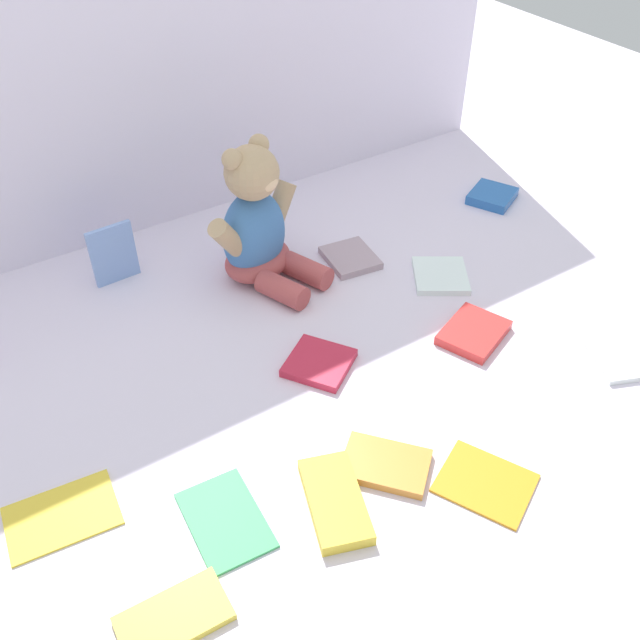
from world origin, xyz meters
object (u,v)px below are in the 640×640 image
(book_case_11, at_px, (350,258))
(book_case_0, at_px, (113,254))
(book_case_8, at_px, (385,465))
(book_case_4, at_px, (441,276))
(book_case_13, at_px, (319,363))
(book_case_2, at_px, (486,482))
(book_case_9, at_px, (492,196))
(book_case_6, at_px, (626,358))
(book_case_1, at_px, (62,515))
(book_case_7, at_px, (335,501))
(book_case_5, at_px, (225,519))
(teddy_bear, at_px, (258,229))
(book_case_3, at_px, (174,618))
(book_case_10, at_px, (474,332))

(book_case_11, bearing_deg, book_case_0, 162.62)
(book_case_8, bearing_deg, book_case_4, -0.13)
(book_case_13, bearing_deg, book_case_11, -168.39)
(book_case_2, height_order, book_case_9, book_case_9)
(book_case_2, bearing_deg, book_case_13, 75.45)
(book_case_11, bearing_deg, book_case_6, -57.53)
(book_case_2, distance_m, book_case_6, 0.36)
(book_case_0, xyz_separation_m, book_case_2, (0.25, -0.71, -0.05))
(book_case_1, relative_size, book_case_7, 1.00)
(book_case_13, bearing_deg, book_case_4, 159.35)
(book_case_0, bearing_deg, book_case_5, -99.42)
(teddy_bear, bearing_deg, book_case_11, -39.74)
(book_case_7, bearing_deg, book_case_3, 26.04)
(book_case_0, xyz_separation_m, book_case_11, (0.39, -0.18, -0.05))
(book_case_4, bearing_deg, book_case_0, 0.58)
(book_case_3, distance_m, book_case_8, 0.34)
(book_case_0, relative_size, book_case_7, 0.81)
(book_case_11, xyz_separation_m, book_case_13, (-0.21, -0.21, 0.00))
(book_case_4, xyz_separation_m, book_case_9, (0.27, 0.15, 0.00))
(teddy_bear, bearing_deg, book_case_10, -78.86)
(book_case_6, relative_size, book_case_8, 0.90)
(book_case_3, xyz_separation_m, book_case_7, (0.24, 0.03, 0.00))
(book_case_2, distance_m, book_case_8, 0.14)
(teddy_bear, height_order, book_case_7, teddy_bear)
(book_case_5, relative_size, book_case_8, 1.15)
(book_case_5, height_order, book_case_9, book_case_9)
(teddy_bear, bearing_deg, book_case_0, 130.71)
(book_case_6, height_order, book_case_7, book_case_7)
(book_case_7, relative_size, book_case_10, 1.24)
(book_case_5, bearing_deg, book_case_3, -137.45)
(book_case_8, relative_size, book_case_13, 1.22)
(book_case_3, bearing_deg, book_case_7, -80.67)
(book_case_3, relative_size, book_case_8, 1.07)
(book_case_5, height_order, book_case_10, book_case_10)
(book_case_10, relative_size, book_case_13, 1.17)
(book_case_4, xyz_separation_m, book_case_7, (-0.44, -0.31, 0.00))
(book_case_0, height_order, book_case_1, book_case_0)
(book_case_6, xyz_separation_m, book_case_10, (-0.17, 0.18, 0.00))
(book_case_11, bearing_deg, book_case_13, -126.80)
(book_case_7, bearing_deg, book_case_10, -139.21)
(book_case_9, bearing_deg, book_case_8, 99.47)
(book_case_9, bearing_deg, book_case_7, 96.55)
(book_case_1, bearing_deg, book_case_8, 73.62)
(book_case_2, height_order, book_case_8, book_case_8)
(book_case_4, height_order, book_case_8, book_case_8)
(teddy_bear, height_order, book_case_13, teddy_bear)
(book_case_10, bearing_deg, book_case_9, 111.41)
(book_case_13, bearing_deg, book_case_5, 0.42)
(book_case_1, bearing_deg, book_case_13, 103.18)
(book_case_2, xyz_separation_m, book_case_6, (0.36, 0.06, 0.00))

